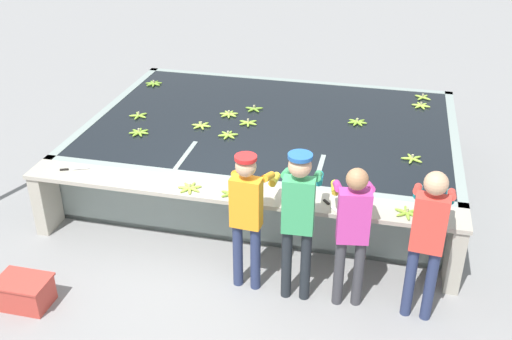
{
  "coord_description": "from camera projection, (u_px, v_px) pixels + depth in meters",
  "views": [
    {
      "loc": [
        1.57,
        -5.4,
        4.28
      ],
      "look_at": [
        0.0,
        1.24,
        0.6
      ],
      "focal_mm": 42.0,
      "sensor_mm": 36.0,
      "label": 1
    }
  ],
  "objects": [
    {
      "name": "worker_2",
      "position": [
        353.0,
        225.0,
        5.96
      ],
      "size": [
        0.48,
        0.73,
        1.61
      ],
      "color": "#38383D",
      "rests_on": "ground"
    },
    {
      "name": "worker_1",
      "position": [
        298.0,
        212.0,
        6.01
      ],
      "size": [
        0.43,
        0.73,
        1.72
      ],
      "color": "#1E2328",
      "rests_on": "ground"
    },
    {
      "name": "banana_bunch_floating_5",
      "position": [
        229.0,
        114.0,
        8.68
      ],
      "size": [
        0.28,
        0.28,
        0.08
      ],
      "color": "#9EC642",
      "rests_on": "wash_tank"
    },
    {
      "name": "banana_bunch_floating_4",
      "position": [
        423.0,
        97.0,
        9.26
      ],
      "size": [
        0.26,
        0.26,
        0.08
      ],
      "color": "#9EC642",
      "rests_on": "wash_tank"
    },
    {
      "name": "banana_bunch_floating_1",
      "position": [
        139.0,
        132.0,
        8.13
      ],
      "size": [
        0.28,
        0.28,
        0.08
      ],
      "color": "#7FAD33",
      "rests_on": "wash_tank"
    },
    {
      "name": "banana_bunch_floating_6",
      "position": [
        201.0,
        125.0,
        8.33
      ],
      "size": [
        0.28,
        0.26,
        0.08
      ],
      "color": "#9EC642",
      "rests_on": "wash_tank"
    },
    {
      "name": "banana_bunch_floating_7",
      "position": [
        254.0,
        109.0,
        8.86
      ],
      "size": [
        0.27,
        0.27,
        0.08
      ],
      "color": "#75A333",
      "rests_on": "wash_tank"
    },
    {
      "name": "banana_bunch_floating_3",
      "position": [
        421.0,
        106.0,
        8.97
      ],
      "size": [
        0.28,
        0.27,
        0.08
      ],
      "color": "#9EC642",
      "rests_on": "wash_tank"
    },
    {
      "name": "banana_bunch_ledge_0",
      "position": [
        190.0,
        188.0,
        6.79
      ],
      "size": [
        0.28,
        0.28,
        0.08
      ],
      "color": "#9EC642",
      "rests_on": "work_ledge"
    },
    {
      "name": "wash_tank",
      "position": [
        272.0,
        149.0,
        8.69
      ],
      "size": [
        5.11,
        3.6,
        0.85
      ],
      "color": "gray",
      "rests_on": "ground"
    },
    {
      "name": "banana_bunch_floating_11",
      "position": [
        357.0,
        122.0,
        8.43
      ],
      "size": [
        0.28,
        0.28,
        0.08
      ],
      "color": "#7FAD33",
      "rests_on": "wash_tank"
    },
    {
      "name": "banana_bunch_floating_0",
      "position": [
        228.0,
        135.0,
        8.05
      ],
      "size": [
        0.27,
        0.28,
        0.08
      ],
      "color": "#8CB738",
      "rests_on": "wash_tank"
    },
    {
      "name": "ground_plane",
      "position": [
        232.0,
        264.0,
        6.97
      ],
      "size": [
        80.0,
        80.0,
        0.0
      ],
      "primitive_type": "plane",
      "color": "gray",
      "rests_on": "ground"
    },
    {
      "name": "work_ledge",
      "position": [
        236.0,
        209.0,
        6.87
      ],
      "size": [
        5.11,
        0.45,
        0.85
      ],
      "color": "#A8A393",
      "rests_on": "ground"
    },
    {
      "name": "knife_0",
      "position": [
        330.0,
        205.0,
        6.48
      ],
      "size": [
        0.24,
        0.29,
        0.02
      ],
      "color": "silver",
      "rests_on": "work_ledge"
    },
    {
      "name": "worker_0",
      "position": [
        247.0,
        209.0,
        6.21
      ],
      "size": [
        0.44,
        0.73,
        1.61
      ],
      "color": "navy",
      "rests_on": "ground"
    },
    {
      "name": "banana_bunch_floating_9",
      "position": [
        248.0,
        123.0,
        8.41
      ],
      "size": [
        0.28,
        0.28,
        0.08
      ],
      "color": "#8CB738",
      "rests_on": "wash_tank"
    },
    {
      "name": "banana_bunch_floating_10",
      "position": [
        412.0,
        159.0,
        7.44
      ],
      "size": [
        0.27,
        0.28,
        0.08
      ],
      "color": "#93BC3D",
      "rests_on": "wash_tank"
    },
    {
      "name": "banana_bunch_ledge_1",
      "position": [
        407.0,
        213.0,
        6.33
      ],
      "size": [
        0.27,
        0.28,
        0.08
      ],
      "color": "#7FAD33",
      "rests_on": "work_ledge"
    },
    {
      "name": "banana_bunch_ledge_2",
      "position": [
        232.0,
        193.0,
        6.68
      ],
      "size": [
        0.28,
        0.28,
        0.08
      ],
      "color": "#75A333",
      "rests_on": "work_ledge"
    },
    {
      "name": "crate",
      "position": [
        25.0,
        292.0,
        6.28
      ],
      "size": [
        0.55,
        0.39,
        0.32
      ],
      "color": "#B73D33",
      "rests_on": "ground"
    },
    {
      "name": "banana_bunch_floating_8",
      "position": [
        154.0,
        84.0,
        9.81
      ],
      "size": [
        0.28,
        0.28,
        0.08
      ],
      "color": "#75A333",
      "rests_on": "wash_tank"
    },
    {
      "name": "worker_3",
      "position": [
        428.0,
        232.0,
        5.76
      ],
      "size": [
        0.45,
        0.73,
        1.69
      ],
      "color": "navy",
      "rests_on": "ground"
    },
    {
      "name": "banana_bunch_floating_2",
      "position": [
        139.0,
        116.0,
        8.64
      ],
      "size": [
        0.28,
        0.27,
        0.08
      ],
      "color": "#8CB738",
      "rests_on": "wash_tank"
    },
    {
      "name": "knife_1",
      "position": [
        70.0,
        169.0,
        7.21
      ],
      "size": [
        0.34,
        0.16,
        0.02
      ],
      "color": "silver",
      "rests_on": "work_ledge"
    }
  ]
}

